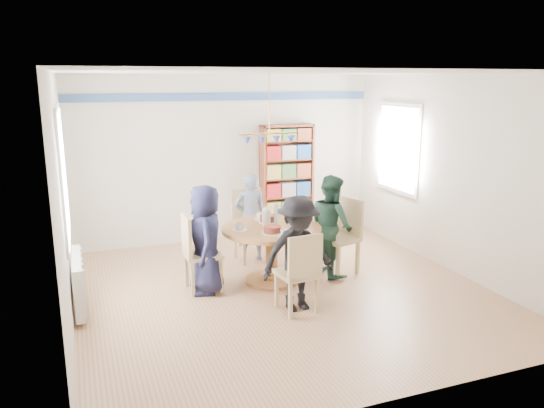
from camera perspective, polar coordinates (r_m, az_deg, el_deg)
name	(u,v)px	position (r m, az deg, el deg)	size (l,w,h in m)	color
ground	(283,291)	(6.82, 1.19, -9.36)	(5.00, 5.00, 0.00)	tan
room_shell	(241,154)	(7.09, -3.31, 5.36)	(5.00, 5.00, 5.00)	white
radiator	(79,282)	(6.55, -20.09, -7.88)	(0.12, 1.00, 0.60)	silver
dining_table	(272,241)	(6.94, -0.05, -4.03)	(1.30, 1.30, 0.75)	olive
chair_left	(196,249)	(6.71, -8.16, -4.86)	(0.44, 0.44, 1.00)	tan
chair_right	(343,232)	(7.36, 7.70, -3.01)	(0.57, 0.57, 1.04)	tan
chair_far	(249,221)	(7.84, -2.49, -1.86)	(0.49, 0.49, 1.05)	tan
chair_near	(300,270)	(6.04, 3.06, -7.06)	(0.46, 0.46, 0.96)	tan
person_left	(206,239)	(6.64, -7.15, -3.79)	(0.67, 0.44, 1.37)	#161831
person_right	(331,225)	(7.24, 6.38, -2.27)	(0.67, 0.52, 1.38)	#1B362A
person_far	(250,217)	(7.75, -2.34, -1.44)	(0.48, 0.31, 1.31)	gray
person_near	(298,254)	(6.08, 2.83, -5.38)	(0.88, 0.50, 1.36)	black
bookshelf	(287,181)	(8.99, 1.59, 2.44)	(0.90, 0.27, 1.89)	brown
tableware	(269,222)	(6.89, -0.30, -1.98)	(1.05, 1.05, 0.28)	white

